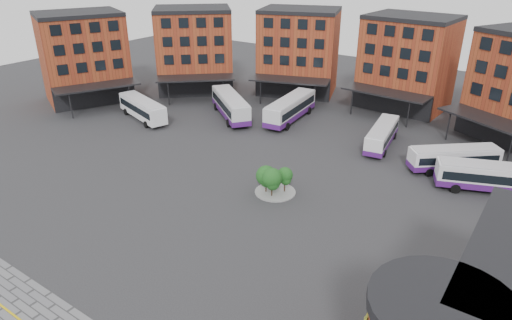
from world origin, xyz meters
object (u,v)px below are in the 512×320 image
Objects in this scene: bus_a at (142,108)px; bus_c at (290,108)px; bus_f at (491,177)px; bus_e at (454,158)px; bus_d at (382,135)px; tree_island at (272,179)px; bus_b at (230,105)px.

bus_a is 0.90× the size of bus_c.
bus_c is 29.99m from bus_f.
bus_a is 1.21× the size of bus_e.
bus_a reaches higher than bus_e.
bus_e is (43.33, 8.58, -0.29)m from bus_a.
bus_d is at bearing -143.69° from bus_e.
tree_island is 23.44m from bus_f.
tree_island is at bearing -75.06° from bus_f.
bus_b is at bearing 137.88° from tree_island.
tree_island is at bearing -69.31° from bus_c.
bus_e is at bearing -21.63° from bus_d.
bus_f is (47.84, 5.56, -0.18)m from bus_a.
bus_c reaches higher than bus_f.
bus_c is (-10.33, 20.91, 0.04)m from tree_island.
bus_c is at bearing 116.30° from tree_island.
bus_b reaches higher than bus_a.
bus_b is 23.49m from bus_d.
bus_a is at bearing 166.59° from bus_b.
bus_a is at bearing -104.97° from bus_f.
bus_f is (14.11, -5.25, 0.13)m from bus_d.
bus_c reaches higher than tree_island.
bus_d is at bearing 76.19° from tree_island.
tree_island reaches higher than bus_a.
bus_f is at bearing -66.01° from bus_a.
bus_e is 0.84× the size of bus_f.
tree_island is 0.37× the size of bus_b.
bus_f is at bearing -19.03° from bus_c.
bus_b is at bearing -116.03° from bus_f.
bus_a is 48.16m from bus_f.
bus_f reaches higher than bus_e.
bus_c is at bearing -26.70° from bus_b.
bus_b is (10.36, 8.47, 0.04)m from bus_a.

